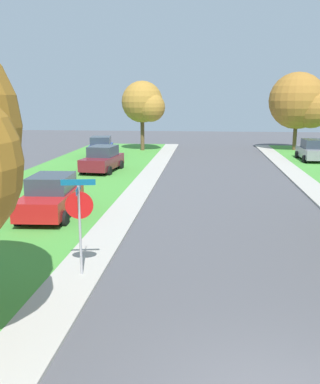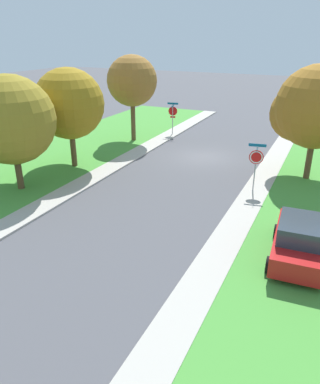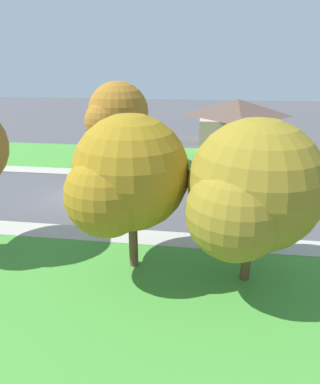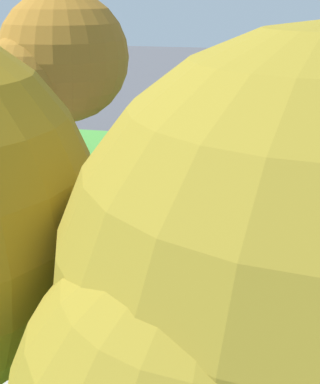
{
  "view_description": "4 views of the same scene",
  "coord_description": "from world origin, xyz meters",
  "px_view_note": "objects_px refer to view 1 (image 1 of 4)",
  "views": [
    {
      "loc": [
        -1.24,
        -6.05,
        4.86
      ],
      "look_at": [
        -2.88,
        9.79,
        1.4
      ],
      "focal_mm": 40.27,
      "sensor_mm": 36.0,
      "label": 1
    },
    {
      "loc": [
        -7.94,
        24.16,
        8.1
      ],
      "look_at": [
        -1.28,
        9.99,
        1.4
      ],
      "focal_mm": 34.69,
      "sensor_mm": 36.0,
      "label": 2
    },
    {
      "loc": [
        18.48,
        8.21,
        7.94
      ],
      "look_at": [
        2.01,
        5.96,
        1.4
      ],
      "focal_mm": 30.91,
      "sensor_mm": 36.0,
      "label": 3
    },
    {
      "loc": [
        11.95,
        9.72,
        6.45
      ],
      "look_at": [
        -1.75,
        6.33,
        1.4
      ],
      "focal_mm": 51.91,
      "sensor_mm": 36.0,
      "label": 4
    }
  ],
  "objects_px": {
    "car_maroon_near_corner": "(103,159)",
    "car_grey_across_road": "(313,150)",
    "car_red_driveway_right": "(51,197)",
    "tree_across_right": "(144,103)",
    "stop_sign_far_corner": "(79,211)",
    "tree_corner_large": "(301,103)",
    "car_blue_kerbside_mid": "(101,147)"
  },
  "relations": [
    {
      "from": "stop_sign_far_corner",
      "to": "car_blue_kerbside_mid",
      "type": "relative_size",
      "value": 0.61
    },
    {
      "from": "car_red_driveway_right",
      "to": "tree_corner_large",
      "type": "relative_size",
      "value": 0.6
    },
    {
      "from": "car_grey_across_road",
      "to": "car_red_driveway_right",
      "type": "distance_m",
      "value": 23.32
    },
    {
      "from": "car_grey_across_road",
      "to": "car_red_driveway_right",
      "type": "xyz_separation_m",
      "value": [
        -14.82,
        -18.01,
        0.0
      ]
    },
    {
      "from": "tree_across_right",
      "to": "car_red_driveway_right",
      "type": "bearing_deg",
      "value": -91.66
    },
    {
      "from": "stop_sign_far_corner",
      "to": "car_red_driveway_right",
      "type": "xyz_separation_m",
      "value": [
        -2.98,
        5.93,
        -1.01
      ]
    },
    {
      "from": "car_maroon_near_corner",
      "to": "car_red_driveway_right",
      "type": "relative_size",
      "value": 1.01
    },
    {
      "from": "car_blue_kerbside_mid",
      "to": "car_red_driveway_right",
      "type": "relative_size",
      "value": 1.03
    },
    {
      "from": "car_red_driveway_right",
      "to": "car_blue_kerbside_mid",
      "type": "bearing_deg",
      "value": 97.27
    },
    {
      "from": "tree_corner_large",
      "to": "tree_across_right",
      "type": "bearing_deg",
      "value": -173.73
    },
    {
      "from": "stop_sign_far_corner",
      "to": "car_blue_kerbside_mid",
      "type": "xyz_separation_m",
      "value": [
        -5.33,
        24.35,
        -1.01
      ]
    },
    {
      "from": "stop_sign_far_corner",
      "to": "car_blue_kerbside_mid",
      "type": "height_order",
      "value": "stop_sign_far_corner"
    },
    {
      "from": "stop_sign_far_corner",
      "to": "tree_across_right",
      "type": "relative_size",
      "value": 0.43
    },
    {
      "from": "car_blue_kerbside_mid",
      "to": "car_red_driveway_right",
      "type": "height_order",
      "value": "same"
    },
    {
      "from": "car_maroon_near_corner",
      "to": "car_grey_across_road",
      "type": "bearing_deg",
      "value": 23.69
    },
    {
      "from": "car_maroon_near_corner",
      "to": "stop_sign_far_corner",
      "type": "bearing_deg",
      "value": -78.56
    },
    {
      "from": "stop_sign_far_corner",
      "to": "tree_corner_large",
      "type": "height_order",
      "value": "tree_corner_large"
    },
    {
      "from": "car_blue_kerbside_mid",
      "to": "tree_across_right",
      "type": "distance_m",
      "value": 6.78
    },
    {
      "from": "stop_sign_far_corner",
      "to": "car_grey_across_road",
      "type": "xyz_separation_m",
      "value": [
        11.84,
        23.94,
        -1.01
      ]
    },
    {
      "from": "car_grey_across_road",
      "to": "car_red_driveway_right",
      "type": "height_order",
      "value": "same"
    },
    {
      "from": "car_maroon_near_corner",
      "to": "car_grey_across_road",
      "type": "height_order",
      "value": "same"
    },
    {
      "from": "car_maroon_near_corner",
      "to": "tree_across_right",
      "type": "bearing_deg",
      "value": 84.41
    },
    {
      "from": "stop_sign_far_corner",
      "to": "car_red_driveway_right",
      "type": "bearing_deg",
      "value": 116.67
    },
    {
      "from": "tree_corner_large",
      "to": "car_maroon_near_corner",
      "type": "bearing_deg",
      "value": -138.84
    },
    {
      "from": "car_blue_kerbside_mid",
      "to": "car_grey_across_road",
      "type": "distance_m",
      "value": 17.17
    },
    {
      "from": "car_blue_kerbside_mid",
      "to": "car_red_driveway_right",
      "type": "bearing_deg",
      "value": -82.73
    },
    {
      "from": "car_blue_kerbside_mid",
      "to": "tree_across_right",
      "type": "height_order",
      "value": "tree_across_right"
    },
    {
      "from": "car_maroon_near_corner",
      "to": "tree_across_right",
      "type": "relative_size",
      "value": 0.69
    },
    {
      "from": "tree_across_right",
      "to": "car_blue_kerbside_mid",
      "type": "bearing_deg",
      "value": -121.59
    },
    {
      "from": "car_red_driveway_right",
      "to": "car_maroon_near_corner",
      "type": "bearing_deg",
      "value": 92.56
    },
    {
      "from": "car_grey_across_road",
      "to": "tree_across_right",
      "type": "xyz_separation_m",
      "value": [
        -14.14,
        5.33,
        3.57
      ]
    },
    {
      "from": "car_maroon_near_corner",
      "to": "tree_across_right",
      "type": "distance_m",
      "value": 12.62
    }
  ]
}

